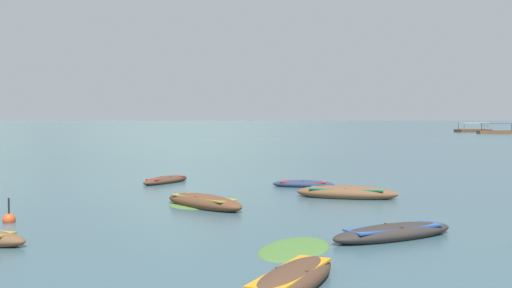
# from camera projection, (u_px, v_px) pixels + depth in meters

# --- Properties ---
(ground_plane) EXTENTS (6000.00, 6000.00, 0.00)m
(ground_plane) POSITION_uv_depth(u_px,v_px,m) (294.00, 120.00, 1503.84)
(ground_plane) COLOR #385660
(mountain_2) EXTENTS (1717.83, 1717.83, 572.56)m
(mountain_2) POSITION_uv_depth(u_px,v_px,m) (179.00, 54.00, 2614.07)
(mountain_2) COLOR slate
(mountain_2) RESTS_ON ground
(rowboat_1) EXTENTS (4.18, 3.22, 0.52)m
(rowboat_1) POSITION_uv_depth(u_px,v_px,m) (394.00, 233.00, 17.15)
(rowboat_1) COLOR #2D2826
(rowboat_1) RESTS_ON ground
(rowboat_2) EXTENTS (4.57, 2.26, 0.67)m
(rowboat_2) POSITION_uv_depth(u_px,v_px,m) (347.00, 193.00, 25.95)
(rowboat_2) COLOR brown
(rowboat_2) RESTS_ON ground
(rowboat_4) EXTENTS (2.43, 3.99, 0.59)m
(rowboat_4) POSITION_uv_depth(u_px,v_px,m) (291.00, 280.00, 12.01)
(rowboat_4) COLOR #4C3323
(rowboat_4) RESTS_ON ground
(rowboat_6) EXTENTS (2.43, 3.62, 0.45)m
(rowboat_6) POSITION_uv_depth(u_px,v_px,m) (166.00, 180.00, 31.94)
(rowboat_6) COLOR #4C3323
(rowboat_6) RESTS_ON ground
(rowboat_8) EXTENTS (3.96, 3.80, 0.64)m
(rowboat_8) POSITION_uv_depth(u_px,v_px,m) (204.00, 202.00, 23.17)
(rowboat_8) COLOR brown
(rowboat_8) RESTS_ON ground
(rowboat_9) EXTENTS (3.21, 1.27, 0.43)m
(rowboat_9) POSITION_uv_depth(u_px,v_px,m) (303.00, 184.00, 30.04)
(rowboat_9) COLOR navy
(rowboat_9) RESTS_ON ground
(ferry_0) EXTENTS (8.79, 3.39, 2.54)m
(ferry_0) POSITION_uv_depth(u_px,v_px,m) (498.00, 132.00, 134.54)
(ferry_0) COLOR brown
(ferry_0) RESTS_ON ground
(ferry_1) EXTENTS (9.71, 6.18, 2.54)m
(ferry_1) POSITION_uv_depth(u_px,v_px,m) (473.00, 130.00, 150.65)
(ferry_1) COLOR brown
(ferry_1) RESTS_ON ground
(mooring_buoy) EXTENTS (0.42, 0.42, 0.94)m
(mooring_buoy) POSITION_uv_depth(u_px,v_px,m) (9.00, 219.00, 19.79)
(mooring_buoy) COLOR #DB4C1E
(mooring_buoy) RESTS_ON ground
(weed_patch_1) EXTENTS (2.54, 3.55, 0.14)m
(weed_patch_1) POSITION_uv_depth(u_px,v_px,m) (294.00, 249.00, 15.76)
(weed_patch_1) COLOR #477033
(weed_patch_1) RESTS_ON ground
(weed_patch_2) EXTENTS (3.36, 3.29, 0.14)m
(weed_patch_2) POSITION_uv_depth(u_px,v_px,m) (204.00, 205.00, 23.81)
(weed_patch_2) COLOR #477033
(weed_patch_2) RESTS_ON ground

